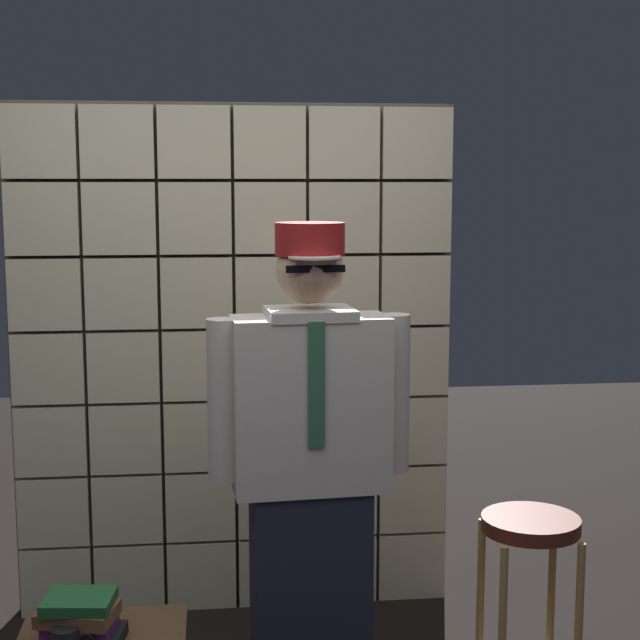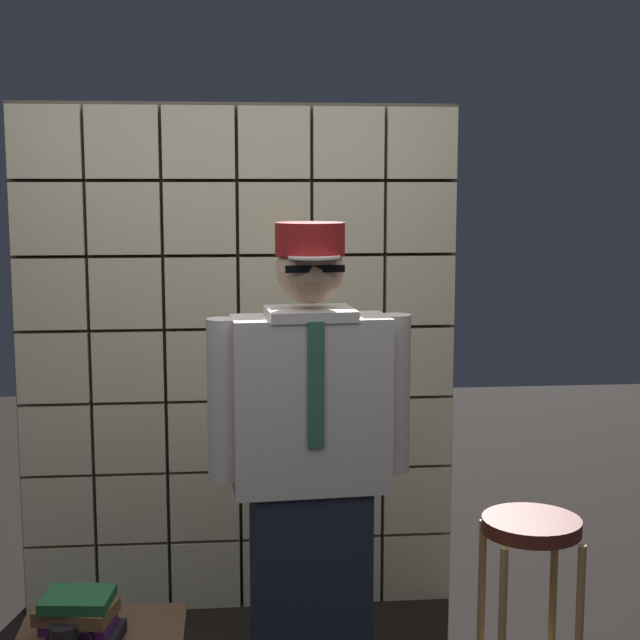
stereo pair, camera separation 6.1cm
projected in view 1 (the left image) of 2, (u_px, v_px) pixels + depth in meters
name	position (u px, v px, depth m)	size (l,w,h in m)	color
glass_block_wall	(235.00, 364.00, 4.25)	(1.94, 0.10, 2.26)	beige
standing_person	(310.00, 468.00, 3.33)	(0.71, 0.31, 1.77)	#1E2333
bar_stool	(529.00, 570.00, 3.35)	(0.34, 0.34, 0.76)	#592319
book_stack	(81.00, 620.00, 2.95)	(0.27, 0.21, 0.15)	black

